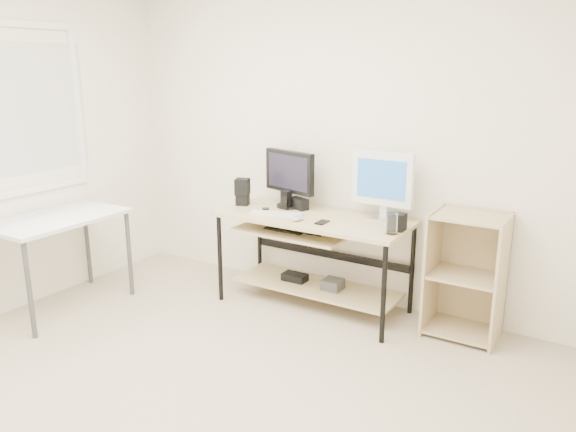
# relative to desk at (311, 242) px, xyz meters

# --- Properties ---
(room) EXTENTS (4.01, 4.01, 2.62)m
(room) POSITION_rel_desk_xyz_m (-0.11, -1.62, 0.78)
(room) COLOR #BAAA8F
(room) RESTS_ON ground
(desk) EXTENTS (1.50, 0.65, 0.75)m
(desk) POSITION_rel_desk_xyz_m (0.00, 0.00, 0.00)
(desk) COLOR #C9B580
(desk) RESTS_ON ground
(side_table) EXTENTS (0.60, 1.00, 0.75)m
(side_table) POSITION_rel_desk_xyz_m (-1.65, -1.06, 0.13)
(side_table) COLOR silver
(side_table) RESTS_ON ground
(shelf_unit) EXTENTS (0.50, 0.40, 0.90)m
(shelf_unit) POSITION_rel_desk_xyz_m (1.18, 0.16, -0.09)
(shelf_unit) COLOR tan
(shelf_unit) RESTS_ON ground
(black_monitor) EXTENTS (0.50, 0.21, 0.46)m
(black_monitor) POSITION_rel_desk_xyz_m (-0.29, 0.14, 0.48)
(black_monitor) COLOR black
(black_monitor) RESTS_ON desk
(white_imac) EXTENTS (0.48, 0.15, 0.52)m
(white_imac) POSITION_rel_desk_xyz_m (0.50, 0.18, 0.51)
(white_imac) COLOR silver
(white_imac) RESTS_ON desk
(keyboard) EXTENTS (0.43, 0.23, 0.01)m
(keyboard) POSITION_rel_desk_xyz_m (-0.25, -0.11, 0.22)
(keyboard) COLOR silver
(keyboard) RESTS_ON desk
(mouse) EXTENTS (0.08, 0.12, 0.04)m
(mouse) POSITION_rel_desk_xyz_m (-0.01, -0.18, 0.23)
(mouse) COLOR #B1B1B6
(mouse) RESTS_ON desk
(center_speaker) EXTENTS (0.19, 0.14, 0.09)m
(center_speaker) POSITION_rel_desk_xyz_m (-0.19, 0.13, 0.26)
(center_speaker) COLOR black
(center_speaker) RESTS_ON desk
(speaker_left) EXTENTS (0.14, 0.14, 0.22)m
(speaker_left) POSITION_rel_desk_xyz_m (-0.66, 0.00, 0.33)
(speaker_left) COLOR black
(speaker_left) RESTS_ON desk
(speaker_right) EXTENTS (0.10, 0.10, 0.12)m
(speaker_right) POSITION_rel_desk_xyz_m (0.71, -0.03, 0.27)
(speaker_right) COLOR black
(speaker_right) RESTS_ON desk
(audio_controller) EXTENTS (0.09, 0.07, 0.15)m
(audio_controller) POSITION_rel_desk_xyz_m (-0.27, 0.06, 0.29)
(audio_controller) COLOR black
(audio_controller) RESTS_ON desk
(volume_puck) EXTENTS (0.06, 0.06, 0.02)m
(volume_puck) POSITION_rel_desk_xyz_m (-0.38, -0.07, 0.22)
(volume_puck) COLOR black
(volume_puck) RESTS_ON desk
(smartphone) EXTENTS (0.07, 0.13, 0.01)m
(smartphone) POSITION_rel_desk_xyz_m (0.17, -0.14, 0.22)
(smartphone) COLOR black
(smartphone) RESTS_ON desk
(coaster) EXTENTS (0.13, 0.13, 0.01)m
(coaster) POSITION_rel_desk_xyz_m (0.72, -0.15, 0.21)
(coaster) COLOR #A5794A
(coaster) RESTS_ON desk
(drinking_glass) EXTENTS (0.10, 0.10, 0.15)m
(drinking_glass) POSITION_rel_desk_xyz_m (0.72, -0.15, 0.29)
(drinking_glass) COLOR white
(drinking_glass) RESTS_ON coaster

